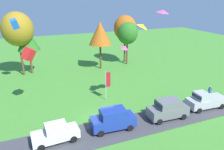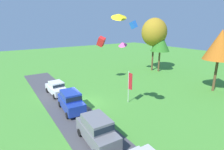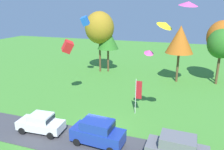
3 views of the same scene
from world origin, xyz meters
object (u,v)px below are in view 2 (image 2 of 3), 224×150
car_suv_mid_row (71,100)px  car_suv_far_end (97,129)px  flag_banner (130,83)px  kite_box_high_left (101,41)px  tree_center_back (220,45)px  kite_box_over_trees (133,25)px  tree_right_of_center (160,42)px  kite_delta_high_right (123,44)px  car_sedan_by_flagpole (56,88)px  kite_delta_near_flag (119,16)px  tree_far_right (154,32)px

car_suv_mid_row → car_suv_far_end: same height
flag_banner → kite_box_high_left: bearing=171.0°
tree_center_back → flag_banner: bearing=-105.4°
flag_banner → kite_box_over_trees: (-10.47, 9.24, 6.93)m
tree_right_of_center → kite_delta_high_right: 20.29m
tree_right_of_center → flag_banner: tree_right_of_center is taller
car_sedan_by_flagpole → tree_right_of_center: size_ratio=0.55×
car_suv_mid_row → tree_right_of_center: size_ratio=0.58×
car_sedan_by_flagpole → kite_delta_near_flag: bearing=15.7°
tree_center_back → kite_delta_near_flag: kite_delta_near_flag is taller
kite_delta_high_right → tree_far_right: bearing=124.5°
car_suv_mid_row → tree_right_of_center: tree_right_of_center is taller
car_suv_mid_row → kite_delta_high_right: size_ratio=5.24×
tree_center_back → kite_box_over_trees: bearing=-164.6°
tree_far_right → tree_center_back: (13.92, -1.63, -1.28)m
car_sedan_by_flagpole → tree_far_right: tree_far_right is taller
tree_far_right → car_suv_mid_row: bearing=-69.0°
car_sedan_by_flagpole → tree_far_right: 22.72m
car_suv_far_end → flag_banner: bearing=122.7°
kite_delta_near_flag → kite_delta_high_right: size_ratio=1.50×
kite_delta_high_right → car_suv_mid_row: bearing=-126.0°
tree_far_right → flag_banner: 18.80m
kite_box_high_left → kite_box_over_trees: bearing=98.9°
tree_far_right → kite_delta_high_right: 20.59m
kite_delta_high_right → car_sedan_by_flagpole: bearing=-154.0°
kite_box_over_trees → car_sedan_by_flagpole: bearing=-80.7°
tree_right_of_center → flag_banner: 17.99m
car_suv_mid_row → flag_banner: bearing=73.7°
car_suv_far_end → tree_center_back: bearing=92.7°
car_suv_mid_row → tree_far_right: (-8.30, 21.58, 6.76)m
car_sedan_by_flagpole → flag_banner: size_ratio=1.09×
kite_delta_near_flag → kite_delta_high_right: 3.33m
car_sedan_by_flagpole → car_suv_mid_row: 5.86m
car_suv_mid_row → kite_box_over_trees: 19.95m
car_sedan_by_flagpole → tree_far_right: size_ratio=0.41×
car_sedan_by_flagpole → kite_delta_high_right: bearing=26.0°
car_sedan_by_flagpole → tree_center_back: bearing=60.0°
tree_right_of_center → flag_banner: size_ratio=1.98×
car_sedan_by_flagpole → tree_center_back: 23.63m
car_suv_far_end → kite_delta_high_right: (-3.25, 4.93, 6.30)m
tree_center_back → tree_right_of_center: bearing=170.4°
flag_banner → kite_delta_high_right: (1.35, -2.23, 4.99)m
car_suv_far_end → flag_banner: 8.61m
car_sedan_by_flagpole → car_suv_far_end: size_ratio=0.96×
tree_right_of_center → kite_delta_high_right: bearing=-59.6°
car_sedan_by_flagpole → kite_delta_near_flag: kite_delta_near_flag is taller
car_sedan_by_flagpole → kite_delta_high_right: (9.20, 4.49, 6.55)m
kite_delta_high_right → car_suv_far_end: bearing=-56.6°
tree_center_back → kite_box_over_trees: kite_box_over_trees is taller
car_suv_mid_row → kite_delta_near_flag: 10.55m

